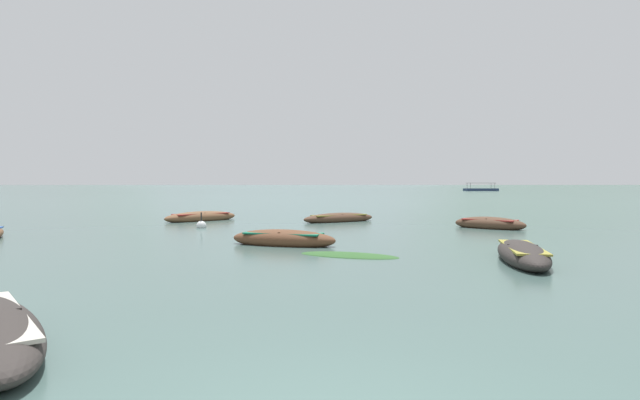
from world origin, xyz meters
TOP-DOWN VIEW (x-y plane):
  - ground_plane at (0.00, 1500.00)m, footprint 6000.00×6000.00m
  - mountain_1 at (-462.76, 2008.19)m, footprint 702.94×702.94m
  - mountain_2 at (75.83, 1674.23)m, footprint 1333.13×1333.13m
  - mountain_3 at (897.46, 1842.78)m, footprint 1523.01×1523.01m
  - rowboat_0 at (9.77, 18.57)m, footprint 3.10×3.23m
  - rowboat_3 at (6.24, 8.80)m, footprint 2.41×4.51m
  - rowboat_5 at (0.10, 13.10)m, footprint 3.79×2.52m
  - rowboat_6 at (-4.01, 24.92)m, footprint 4.18×3.78m
  - rowboat_10 at (3.49, 23.41)m, footprint 4.43×2.86m
  - ferry_0 at (62.10, 139.58)m, footprint 9.62×4.15m
  - mooring_buoy at (-3.45, 20.32)m, footprint 0.46×0.46m
  - weed_patch_2 at (1.88, 10.42)m, footprint 3.14×2.42m

SIDE VIEW (x-z plane):
  - ground_plane at x=0.00m, z-range 0.00..0.00m
  - weed_patch_2 at x=1.88m, z-range -0.07..0.07m
  - mooring_buoy at x=-3.45m, z-range -0.33..0.53m
  - rowboat_10 at x=3.49m, z-range -0.11..0.49m
  - rowboat_3 at x=6.24m, z-range -0.12..0.52m
  - rowboat_5 at x=0.10m, z-range -0.12..0.54m
  - rowboat_6 at x=-4.01m, z-range -0.12..0.54m
  - rowboat_0 at x=9.77m, z-range -0.13..0.54m
  - ferry_0 at x=62.10m, z-range -0.82..1.71m
  - mountain_1 at x=-462.76m, z-range 0.00..263.71m
  - mountain_2 at x=75.83m, z-range 0.00..308.67m
  - mountain_3 at x=897.46m, z-range 0.00..411.23m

